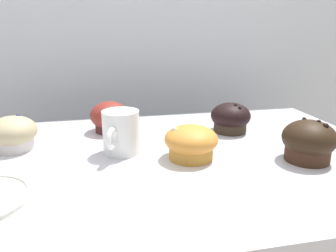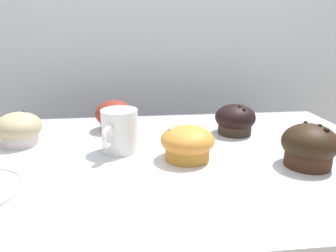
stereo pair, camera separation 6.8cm
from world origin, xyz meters
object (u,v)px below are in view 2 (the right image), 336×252
(muffin_back_right, at_px, (114,116))
(muffin_front_right, at_px, (235,120))
(coffee_cup, at_px, (119,130))
(muffin_back_left, at_px, (309,146))
(muffin_front_left, at_px, (187,143))
(muffin_front_center, at_px, (19,129))

(muffin_back_right, bearing_deg, muffin_front_right, -12.31)
(muffin_front_right, bearing_deg, coffee_cup, -162.38)
(muffin_back_left, bearing_deg, muffin_front_left, 165.21)
(muffin_front_center, xyz_separation_m, muffin_front_right, (0.52, 0.02, -0.00))
(muffin_front_center, height_order, muffin_back_left, muffin_back_left)
(muffin_front_left, xyz_separation_m, coffee_cup, (-0.14, 0.06, 0.01))
(muffin_front_center, relative_size, coffee_cup, 0.91)
(muffin_back_right, height_order, muffin_front_right, same)
(muffin_back_left, bearing_deg, muffin_front_right, 111.02)
(muffin_back_left, height_order, muffin_front_left, muffin_back_left)
(muffin_back_right, bearing_deg, muffin_front_center, -157.98)
(muffin_front_center, height_order, muffin_front_left, muffin_front_center)
(muffin_front_center, distance_m, muffin_back_right, 0.23)
(muffin_front_right, bearing_deg, muffin_back_left, -68.98)
(muffin_front_right, distance_m, coffee_cup, 0.30)
(muffin_back_right, relative_size, muffin_front_right, 0.96)
(muffin_back_right, distance_m, muffin_front_left, 0.27)
(muffin_back_left, xyz_separation_m, muffin_back_right, (-0.38, 0.28, -0.00))
(muffin_front_right, bearing_deg, muffin_front_center, -177.80)
(muffin_back_left, distance_m, muffin_front_right, 0.22)
(muffin_back_left, bearing_deg, coffee_cup, 161.94)
(muffin_front_center, relative_size, muffin_front_right, 1.02)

